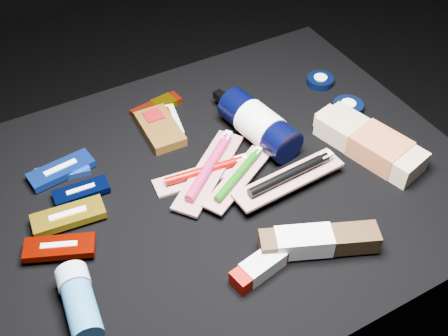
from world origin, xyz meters
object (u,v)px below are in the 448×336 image
lotion_bottle (259,124)px  deodorant_stick (79,301)px  bodywash_bottle (371,144)px  toothpaste_carton_red (269,261)px

lotion_bottle → deodorant_stick: bearing=-163.9°
lotion_bottle → bodywash_bottle: 0.23m
lotion_bottle → bodywash_bottle: lotion_bottle is taller
bodywash_bottle → toothpaste_carton_red: bearing=-172.1°
lotion_bottle → toothpaste_carton_red: lotion_bottle is taller
toothpaste_carton_red → lotion_bottle: bearing=50.8°
toothpaste_carton_red → deodorant_stick: bearing=155.7°
bodywash_bottle → deodorant_stick: (-0.65, -0.06, 0.00)m
bodywash_bottle → toothpaste_carton_red: size_ratio=1.49×
bodywash_bottle → deodorant_stick: 0.65m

